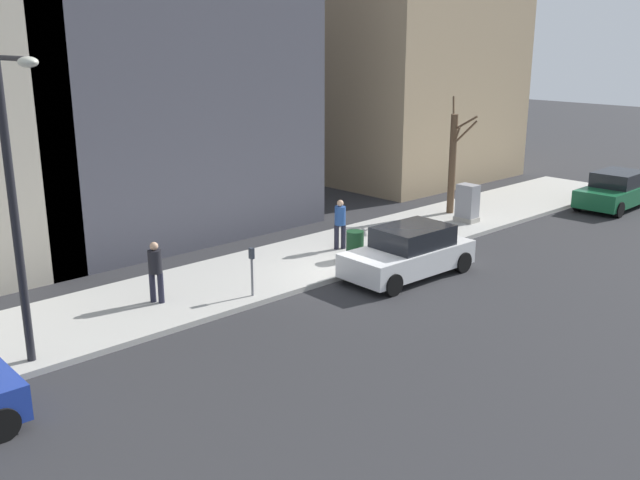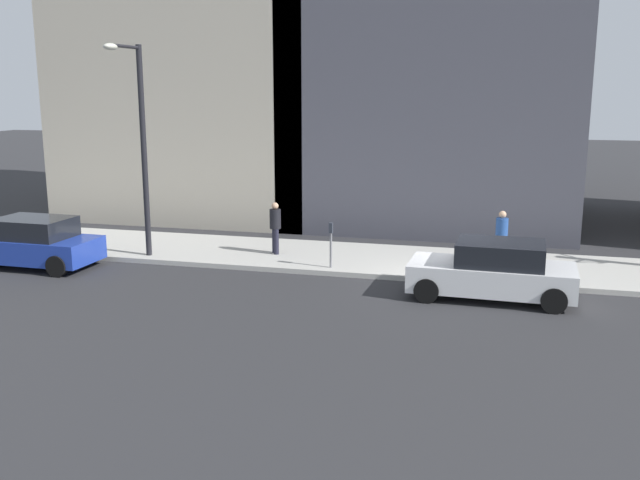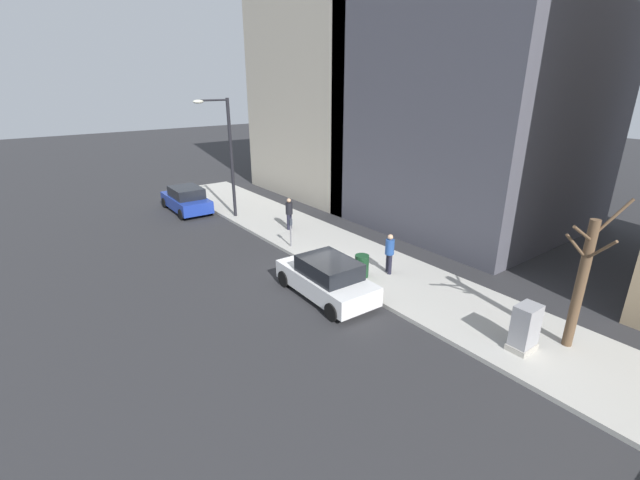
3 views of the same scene
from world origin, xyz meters
name	(u,v)px [view 2 (image 2 of 3)]	position (x,y,z in m)	size (l,w,h in m)	color
ground_plane	(447,284)	(0.00, 0.00, 0.00)	(120.00, 120.00, 0.00)	#2B2B2D
sidewalk	(453,265)	(2.00, 0.00, 0.07)	(4.00, 36.00, 0.15)	#B2AFA8
parked_car_white	(494,271)	(-1.09, -1.26, 0.74)	(2.03, 4.25, 1.52)	white
parked_car_blue	(31,243)	(-1.17, 12.50, 0.74)	(1.99, 4.23, 1.52)	#1E389E
parking_meter	(331,240)	(0.45, 3.46, 0.98)	(0.14, 0.10, 1.35)	slate
streetlamp	(139,133)	(0.28, 9.46, 4.02)	(1.97, 0.32, 6.50)	black
trash_bin	(485,258)	(0.90, -0.98, 0.60)	(0.56, 0.56, 0.90)	#14381E
pedestrian_near_meter	(502,235)	(2.00, -1.40, 1.09)	(0.36, 0.38, 1.66)	#1E1E2D
pedestrian_midblock	(275,225)	(1.77, 5.62, 1.09)	(0.36, 0.36, 1.66)	#1E1E2D
office_block_center	(441,34)	(10.93, 1.43, 7.52)	(10.85, 10.85, 15.05)	#4C4C56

